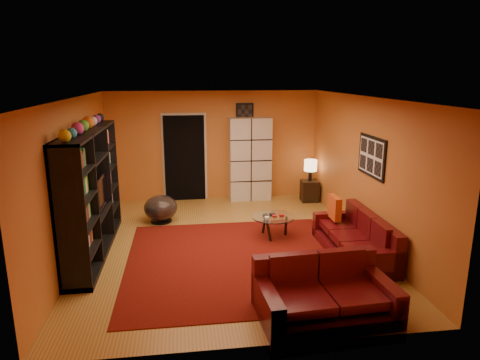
{
  "coord_description": "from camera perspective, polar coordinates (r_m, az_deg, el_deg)",
  "views": [
    {
      "loc": [
        -0.74,
        -7.15,
        2.98
      ],
      "look_at": [
        0.25,
        0.1,
        1.16
      ],
      "focal_mm": 32.0,
      "sensor_mm": 36.0,
      "label": 1
    }
  ],
  "objects": [
    {
      "name": "floor",
      "position": [
        7.78,
        -1.72,
        -8.54
      ],
      "size": [
        6.0,
        6.0,
        0.0
      ],
      "primitive_type": "plane",
      "color": "olive",
      "rests_on": "ground"
    },
    {
      "name": "ceiling",
      "position": [
        7.2,
        -1.88,
        10.94
      ],
      "size": [
        6.0,
        6.0,
        0.0
      ],
      "primitive_type": "plane",
      "rotation": [
        3.14,
        0.0,
        0.0
      ],
      "color": "white",
      "rests_on": "wall_back"
    },
    {
      "name": "wall_back",
      "position": [
        10.32,
        -3.54,
        4.58
      ],
      "size": [
        6.0,
        0.0,
        6.0
      ],
      "primitive_type": "plane",
      "rotation": [
        1.57,
        0.0,
        0.0
      ],
      "color": "#BF6A2A",
      "rests_on": "floor"
    },
    {
      "name": "wall_front",
      "position": [
        4.54,
        2.19,
        -7.76
      ],
      "size": [
        6.0,
        0.0,
        6.0
      ],
      "primitive_type": "plane",
      "rotation": [
        -1.57,
        0.0,
        0.0
      ],
      "color": "#BF6A2A",
      "rests_on": "floor"
    },
    {
      "name": "wall_left",
      "position": [
        7.55,
        -21.01,
        0.18
      ],
      "size": [
        0.0,
        6.0,
        6.0
      ],
      "primitive_type": "plane",
      "rotation": [
        1.57,
        0.0,
        1.57
      ],
      "color": "#BF6A2A",
      "rests_on": "floor"
    },
    {
      "name": "wall_right",
      "position": [
        8.03,
        16.25,
        1.33
      ],
      "size": [
        0.0,
        6.0,
        6.0
      ],
      "primitive_type": "plane",
      "rotation": [
        1.57,
        0.0,
        -1.57
      ],
      "color": "#BF6A2A",
      "rests_on": "floor"
    },
    {
      "name": "rug",
      "position": [
        7.15,
        -0.31,
        -10.59
      ],
      "size": [
        3.6,
        3.6,
        0.01
      ],
      "primitive_type": "cube",
      "color": "#4E0C08",
      "rests_on": "floor"
    },
    {
      "name": "doorway",
      "position": [
        10.3,
        -7.39,
        2.89
      ],
      "size": [
        0.95,
        0.1,
        2.04
      ],
      "primitive_type": "cube",
      "color": "black",
      "rests_on": "floor"
    },
    {
      "name": "wall_art_right",
      "position": [
        7.69,
        17.16,
        3.02
      ],
      "size": [
        0.03,
        1.0,
        0.7
      ],
      "primitive_type": "cube",
      "color": "black",
      "rests_on": "wall_right"
    },
    {
      "name": "wall_art_back",
      "position": [
        10.28,
        0.63,
        8.79
      ],
      "size": [
        0.42,
        0.03,
        0.52
      ],
      "primitive_type": "cube",
      "color": "black",
      "rests_on": "wall_back"
    },
    {
      "name": "entertainment_unit",
      "position": [
        7.57,
        -19.19,
        -1.6
      ],
      "size": [
        0.45,
        3.0,
        2.1
      ],
      "primitive_type": "cube",
      "color": "black",
      "rests_on": "floor"
    },
    {
      "name": "tv",
      "position": [
        7.64,
        -18.69,
        -1.72
      ],
      "size": [
        1.01,
        0.13,
        0.58
      ],
      "primitive_type": "imported",
      "rotation": [
        0.0,
        0.0,
        1.57
      ],
      "color": "black",
      "rests_on": "entertainment_unit"
    },
    {
      "name": "sofa",
      "position": [
        7.51,
        15.46,
        -7.58
      ],
      "size": [
        0.84,
        2.01,
        0.85
      ],
      "rotation": [
        0.0,
        0.0,
        -0.01
      ],
      "color": "#45090E",
      "rests_on": "rug"
    },
    {
      "name": "loveseat",
      "position": [
        5.71,
        10.98,
        -14.48
      ],
      "size": [
        1.74,
        1.11,
        0.85
      ],
      "rotation": [
        0.0,
        0.0,
        1.63
      ],
      "color": "#45090E",
      "rests_on": "rug"
    },
    {
      "name": "throw_pillow",
      "position": [
        7.93,
        12.49,
        -3.61
      ],
      "size": [
        0.12,
        0.42,
        0.42
      ],
      "primitive_type": "cube",
      "color": "#CF4A17",
      "rests_on": "sofa"
    },
    {
      "name": "coffee_table",
      "position": [
        8.01,
        4.45,
        -5.18
      ],
      "size": [
        0.79,
        0.79,
        0.4
      ],
      "rotation": [
        0.0,
        0.0,
        -0.0
      ],
      "color": "silver",
      "rests_on": "floor"
    },
    {
      "name": "storage_cabinet",
      "position": [
        10.27,
        1.32,
        2.8
      ],
      "size": [
        1.0,
        0.46,
        1.98
      ],
      "primitive_type": "cube",
      "rotation": [
        0.0,
        0.0,
        0.02
      ],
      "color": "silver",
      "rests_on": "floor"
    },
    {
      "name": "bowl_chair",
      "position": [
        8.95,
        -10.53,
        -3.7
      ],
      "size": [
        0.68,
        0.68,
        0.56
      ],
      "color": "black",
      "rests_on": "floor"
    },
    {
      "name": "side_table",
      "position": [
        10.4,
        9.25,
        -1.43
      ],
      "size": [
        0.42,
        0.42,
        0.5
      ],
      "primitive_type": "cube",
      "rotation": [
        0.0,
        0.0,
        -0.06
      ],
      "color": "black",
      "rests_on": "floor"
    },
    {
      "name": "table_lamp",
      "position": [
        10.26,
        9.39,
        1.86
      ],
      "size": [
        0.3,
        0.3,
        0.51
      ],
      "color": "black",
      "rests_on": "side_table"
    }
  ]
}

